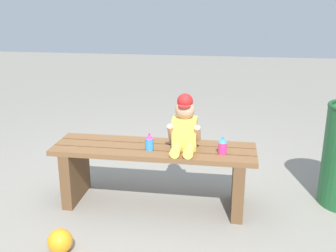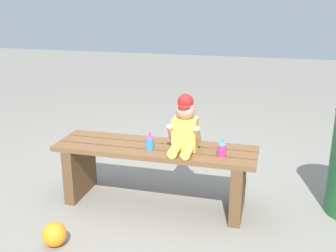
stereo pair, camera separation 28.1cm
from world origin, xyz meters
The scene contains 6 objects.
ground_plane centered at (0.00, 0.00, 0.00)m, with size 16.00×16.00×0.00m, color gray.
park_bench centered at (0.00, 0.00, 0.31)m, with size 1.47×0.41×0.46m.
child_figure centered at (0.22, -0.02, 0.64)m, with size 0.23×0.27×0.40m.
sippy_cup_left centered at (-0.02, -0.06, 0.52)m, with size 0.06×0.06×0.12m.
sippy_cup_right centered at (0.49, -0.06, 0.52)m, with size 0.06×0.06×0.12m.
toy_ball centered at (-0.46, -0.69, 0.08)m, with size 0.15×0.15×0.15m, color orange.
Camera 1 is at (0.52, -2.70, 1.50)m, focal length 43.29 mm.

